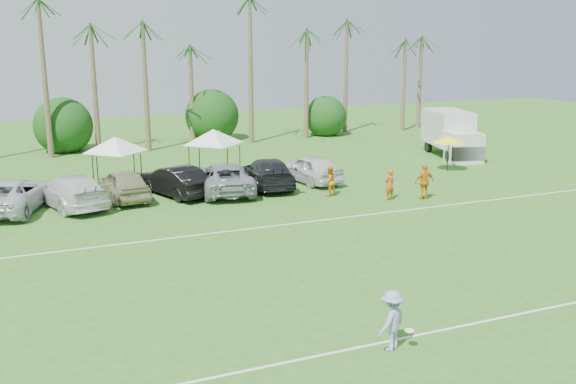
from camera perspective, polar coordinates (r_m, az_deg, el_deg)
name	(u,v)px	position (r m, az deg, el deg)	size (l,w,h in m)	color
ground	(426,375)	(17.47, 12.18, -15.63)	(120.00, 120.00, 0.00)	#316B20
field_lines	(300,273)	(23.80, 1.08, -7.18)	(80.00, 12.10, 0.01)	white
palm_tree_3	(25,14)	(50.38, -22.37, 14.42)	(2.40, 2.40, 11.90)	brown
palm_tree_4	(86,51)	(50.60, -17.49, 11.86)	(2.40, 2.40, 8.90)	brown
palm_tree_5	(140,39)	(51.15, -12.99, 13.12)	(2.40, 2.40, 9.90)	brown
palm_tree_6	(192,28)	(52.01, -8.57, 14.26)	(2.40, 2.40, 10.90)	brown
palm_tree_7	(240,17)	(53.18, -4.27, 15.26)	(2.40, 2.40, 11.90)	brown
palm_tree_8	(297,50)	(54.97, 0.84, 12.55)	(2.40, 2.40, 8.90)	brown
palm_tree_9	(350,39)	(57.15, 5.57, 13.40)	(2.40, 2.40, 9.90)	brown
palm_tree_10	(400,29)	(59.68, 9.95, 14.09)	(2.40, 2.40, 10.90)	brown
palm_tree_11	(438,19)	(61.94, 13.21, 14.70)	(2.40, 2.40, 11.90)	brown
bush_tree_1	(63,128)	(51.86, -19.36, 5.43)	(4.00, 4.00, 4.00)	brown
bush_tree_2	(215,120)	(53.91, -6.49, 6.38)	(4.00, 4.00, 4.00)	brown
bush_tree_3	(323,115)	(57.51, 3.17, 6.89)	(4.00, 4.00, 4.00)	brown
sideline_player_a	(389,185)	(34.49, 9.01, 0.66)	(0.61, 0.40, 1.68)	#E55019
sideline_player_b	(329,181)	(35.03, 3.70, 0.97)	(0.80, 0.62, 1.64)	orange
sideline_player_c	(425,182)	(34.94, 12.04, 0.90)	(1.13, 0.47, 1.93)	orange
box_truck	(452,133)	(48.12, 14.35, 5.13)	(3.91, 6.71, 3.25)	silver
canopy_tent_left	(115,137)	(39.65, -15.16, 4.76)	(3.89, 3.89, 3.15)	black
canopy_tent_right	(213,129)	(40.99, -6.66, 5.56)	(4.04, 4.04, 3.28)	black
market_umbrella	(449,139)	(42.55, 14.12, 4.58)	(2.11, 2.11, 2.35)	black
frisbee_player	(392,320)	(18.20, 9.20, -11.20)	(1.29, 1.08, 1.73)	#9695D3
parked_car_2	(12,195)	(34.71, -23.30, -0.23)	(2.75, 5.96, 1.66)	silver
parked_car_3	(71,191)	(34.48, -18.76, 0.07)	(2.32, 5.71, 1.66)	silver
parked_car_4	(124,184)	(35.28, -14.41, 0.67)	(1.96, 4.86, 1.66)	tan
parked_car_5	(175,181)	(35.59, -10.02, 1.00)	(1.75, 5.03, 1.66)	black
parked_car_6	(225,178)	(35.92, -5.63, 1.26)	(2.75, 5.96, 1.66)	#8E939B
parked_car_7	(268,173)	(37.18, -1.79, 1.74)	(2.32, 5.71, 1.66)	black
parked_car_8	(310,169)	(38.31, 1.98, 2.09)	(1.96, 4.86, 1.66)	white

